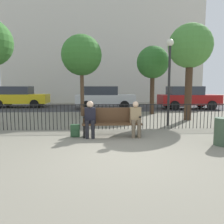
{
  "coord_description": "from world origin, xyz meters",
  "views": [
    {
      "loc": [
        -0.36,
        -4.82,
        1.6
      ],
      "look_at": [
        0.0,
        2.04,
        0.8
      ],
      "focal_mm": 35.0,
      "sensor_mm": 36.0,
      "label": 1
    }
  ],
  "objects_px": {
    "tree_3": "(190,47)",
    "parked_car_0": "(104,97)",
    "seated_person_1": "(136,117)",
    "backpack": "(75,131)",
    "trash_bin": "(223,132)",
    "parked_car_2": "(19,96)",
    "tree_1": "(82,56)",
    "lamp_post": "(169,69)",
    "seated_person_0": "(90,117)",
    "parked_car_1": "(187,97)",
    "tree_2": "(153,63)",
    "park_bench": "(112,121)"
  },
  "relations": [
    {
      "from": "backpack",
      "to": "tree_3",
      "type": "distance_m",
      "value": 6.81
    },
    {
      "from": "seated_person_0",
      "to": "parked_car_1",
      "type": "bearing_deg",
      "value": 52.62
    },
    {
      "from": "tree_3",
      "to": "parked_car_0",
      "type": "bearing_deg",
      "value": 125.32
    },
    {
      "from": "seated_person_1",
      "to": "trash_bin",
      "type": "bearing_deg",
      "value": -26.86
    },
    {
      "from": "seated_person_1",
      "to": "tree_3",
      "type": "xyz_separation_m",
      "value": [
        3.08,
        3.43,
        2.78
      ]
    },
    {
      "from": "seated_person_1",
      "to": "backpack",
      "type": "bearing_deg",
      "value": 176.62
    },
    {
      "from": "backpack",
      "to": "lamp_post",
      "type": "bearing_deg",
      "value": 27.35
    },
    {
      "from": "tree_3",
      "to": "trash_bin",
      "type": "distance_m",
      "value": 5.54
    },
    {
      "from": "backpack",
      "to": "trash_bin",
      "type": "height_order",
      "value": "trash_bin"
    },
    {
      "from": "seated_person_0",
      "to": "seated_person_1",
      "type": "relative_size",
      "value": 1.02
    },
    {
      "from": "seated_person_0",
      "to": "tree_2",
      "type": "xyz_separation_m",
      "value": [
        3.34,
        5.8,
        2.29
      ]
    },
    {
      "from": "tree_2",
      "to": "trash_bin",
      "type": "relative_size",
      "value": 5.16
    },
    {
      "from": "parked_car_1",
      "to": "seated_person_1",
      "type": "bearing_deg",
      "value": -120.85
    },
    {
      "from": "parked_car_0",
      "to": "trash_bin",
      "type": "bearing_deg",
      "value": -73.07
    },
    {
      "from": "parked_car_2",
      "to": "park_bench",
      "type": "bearing_deg",
      "value": -57.17
    },
    {
      "from": "parked_car_2",
      "to": "tree_1",
      "type": "bearing_deg",
      "value": -44.75
    },
    {
      "from": "tree_3",
      "to": "parked_car_1",
      "type": "height_order",
      "value": "tree_3"
    },
    {
      "from": "park_bench",
      "to": "tree_2",
      "type": "relative_size",
      "value": 0.48
    },
    {
      "from": "tree_2",
      "to": "tree_1",
      "type": "bearing_deg",
      "value": -171.47
    },
    {
      "from": "backpack",
      "to": "parked_car_2",
      "type": "bearing_deg",
      "value": 117.93
    },
    {
      "from": "parked_car_1",
      "to": "parked_car_2",
      "type": "bearing_deg",
      "value": 171.8
    },
    {
      "from": "tree_1",
      "to": "parked_car_2",
      "type": "height_order",
      "value": "tree_1"
    },
    {
      "from": "parked_car_0",
      "to": "trash_bin",
      "type": "height_order",
      "value": "parked_car_0"
    },
    {
      "from": "backpack",
      "to": "tree_3",
      "type": "bearing_deg",
      "value": 33.52
    },
    {
      "from": "park_bench",
      "to": "tree_3",
      "type": "relative_size",
      "value": 0.42
    },
    {
      "from": "backpack",
      "to": "tree_1",
      "type": "bearing_deg",
      "value": 92.06
    },
    {
      "from": "seated_person_0",
      "to": "tree_3",
      "type": "relative_size",
      "value": 0.26
    },
    {
      "from": "tree_1",
      "to": "tree_2",
      "type": "xyz_separation_m",
      "value": [
        4.01,
        0.6,
        -0.31
      ]
    },
    {
      "from": "backpack",
      "to": "seated_person_0",
      "type": "bearing_deg",
      "value": -13.0
    },
    {
      "from": "seated_person_0",
      "to": "trash_bin",
      "type": "distance_m",
      "value": 3.84
    },
    {
      "from": "seated_person_1",
      "to": "backpack",
      "type": "height_order",
      "value": "seated_person_1"
    },
    {
      "from": "seated_person_1",
      "to": "tree_3",
      "type": "bearing_deg",
      "value": 48.09
    },
    {
      "from": "parked_car_1",
      "to": "parked_car_0",
      "type": "bearing_deg",
      "value": 176.96
    },
    {
      "from": "seated_person_1",
      "to": "backpack",
      "type": "distance_m",
      "value": 1.98
    },
    {
      "from": "seated_person_0",
      "to": "parked_car_1",
      "type": "distance_m",
      "value": 10.88
    },
    {
      "from": "tree_1",
      "to": "tree_3",
      "type": "distance_m",
      "value": 5.48
    },
    {
      "from": "tree_1",
      "to": "trash_bin",
      "type": "distance_m",
      "value": 8.19
    },
    {
      "from": "backpack",
      "to": "tree_2",
      "type": "distance_m",
      "value": 7.39
    },
    {
      "from": "seated_person_0",
      "to": "park_bench",
      "type": "bearing_deg",
      "value": 10.89
    },
    {
      "from": "lamp_post",
      "to": "parked_car_2",
      "type": "xyz_separation_m",
      "value": [
        -9.08,
        8.49,
        -1.47
      ]
    },
    {
      "from": "tree_2",
      "to": "backpack",
      "type": "bearing_deg",
      "value": -123.9
    },
    {
      "from": "parked_car_0",
      "to": "parked_car_1",
      "type": "relative_size",
      "value": 1.0
    },
    {
      "from": "trash_bin",
      "to": "parked_car_1",
      "type": "bearing_deg",
      "value": 73.26
    },
    {
      "from": "lamp_post",
      "to": "seated_person_1",
      "type": "bearing_deg",
      "value": -130.2
    },
    {
      "from": "tree_3",
      "to": "parked_car_0",
      "type": "relative_size",
      "value": 1.07
    },
    {
      "from": "seated_person_1",
      "to": "parked_car_1",
      "type": "distance_m",
      "value": 10.07
    },
    {
      "from": "backpack",
      "to": "lamp_post",
      "type": "xyz_separation_m",
      "value": [
        3.59,
        1.86,
        2.12
      ]
    },
    {
      "from": "lamp_post",
      "to": "parked_car_1",
      "type": "bearing_deg",
      "value": 62.34
    },
    {
      "from": "seated_person_0",
      "to": "lamp_post",
      "type": "bearing_deg",
      "value": 32.4
    },
    {
      "from": "seated_person_0",
      "to": "tree_1",
      "type": "bearing_deg",
      "value": 97.34
    }
  ]
}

